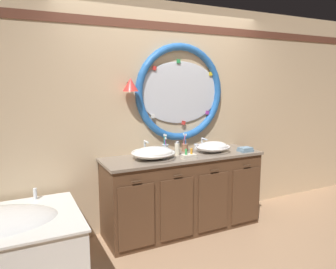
{
  "coord_description": "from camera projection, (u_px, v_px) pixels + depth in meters",
  "views": [
    {
      "loc": [
        -1.67,
        -2.83,
        1.7
      ],
      "look_at": [
        -0.14,
        0.25,
        1.14
      ],
      "focal_mm": 34.31,
      "sensor_mm": 36.0,
      "label": 1
    }
  ],
  "objects": [
    {
      "name": "ground_plane",
      "position": [
        190.0,
        239.0,
        3.51
      ],
      "size": [
        14.0,
        14.0,
        0.0
      ],
      "primitive_type": "plane",
      "color": "tan"
    },
    {
      "name": "back_wall_assembly",
      "position": [
        167.0,
        114.0,
        3.82
      ],
      "size": [
        6.4,
        0.26,
        2.6
      ],
      "color": "#D6B78E",
      "rests_on": "ground_plane"
    },
    {
      "name": "vanity_counter",
      "position": [
        183.0,
        192.0,
        3.7
      ],
      "size": [
        1.85,
        0.61,
        0.89
      ],
      "color": "brown",
      "rests_on": "ground_plane"
    },
    {
      "name": "sink_basin_left",
      "position": [
        153.0,
        153.0,
        3.43
      ],
      "size": [
        0.47,
        0.47,
        0.13
      ],
      "color": "white",
      "rests_on": "vanity_counter"
    },
    {
      "name": "sink_basin_right",
      "position": [
        213.0,
        147.0,
        3.76
      ],
      "size": [
        0.4,
        0.4,
        0.13
      ],
      "color": "white",
      "rests_on": "vanity_counter"
    },
    {
      "name": "faucet_set_left",
      "position": [
        145.0,
        149.0,
        3.63
      ],
      "size": [
        0.23,
        0.12,
        0.17
      ],
      "color": "silver",
      "rests_on": "vanity_counter"
    },
    {
      "name": "faucet_set_right",
      "position": [
        202.0,
        144.0,
        3.96
      ],
      "size": [
        0.23,
        0.13,
        0.14
      ],
      "color": "silver",
      "rests_on": "vanity_counter"
    },
    {
      "name": "toothbrush_holder_left",
      "position": [
        165.0,
        148.0,
        3.71
      ],
      "size": [
        0.08,
        0.08,
        0.22
      ],
      "color": "silver",
      "rests_on": "vanity_counter"
    },
    {
      "name": "toothbrush_holder_right",
      "position": [
        185.0,
        147.0,
        3.82
      ],
      "size": [
        0.08,
        0.08,
        0.22
      ],
      "color": "#996647",
      "rests_on": "vanity_counter"
    },
    {
      "name": "soap_dispenser",
      "position": [
        177.0,
        149.0,
        3.62
      ],
      "size": [
        0.06,
        0.06,
        0.16
      ],
      "color": "#EFE5C6",
      "rests_on": "vanity_counter"
    },
    {
      "name": "folded_hand_towel",
      "position": [
        245.0,
        149.0,
        3.8
      ],
      "size": [
        0.16,
        0.12,
        0.05
      ],
      "color": "#7593A8",
      "rests_on": "vanity_counter"
    },
    {
      "name": "toiletry_basket",
      "position": [
        189.0,
        156.0,
        3.46
      ],
      "size": [
        0.15,
        0.09,
        0.11
      ],
      "color": "beige",
      "rests_on": "vanity_counter"
    }
  ]
}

